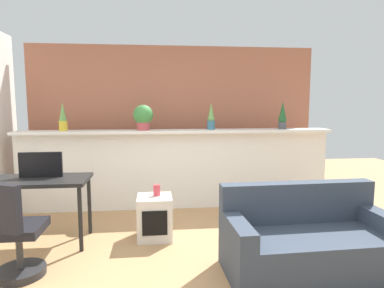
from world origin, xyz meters
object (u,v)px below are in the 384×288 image
office_chair (14,237)px  vase_on_shelf (157,190)px  potted_plant_0 (63,117)px  side_cube_shelf (155,217)px  couch (308,243)px  potted_plant_2 (211,118)px  potted_plant_3 (282,117)px  tv_monitor (41,165)px  desk (38,186)px  potted_plant_1 (143,116)px

office_chair → vase_on_shelf: (1.28, 0.84, 0.18)m
potted_plant_0 → side_cube_shelf: bearing=-41.3°
office_chair → couch: bearing=-3.4°
potted_plant_2 → potted_plant_3: size_ratio=0.95×
potted_plant_0 → tv_monitor: potted_plant_0 is taller
potted_plant_2 → desk: bearing=-151.1°
potted_plant_3 → side_cube_shelf: bearing=-149.8°
potted_plant_3 → desk: (-3.24, -1.16, -0.71)m
couch → vase_on_shelf: bearing=144.6°
potted_plant_3 → office_chair: potted_plant_3 is taller
potted_plant_1 → potted_plant_3: potted_plant_3 is taller
potted_plant_3 → office_chair: (-3.21, -1.94, -0.99)m
side_cube_shelf → vase_on_shelf: size_ratio=3.85×
potted_plant_3 → office_chair: size_ratio=0.46×
potted_plant_1 → office_chair: size_ratio=0.41×
potted_plant_2 → side_cube_shelf: bearing=-126.4°
potted_plant_3 → vase_on_shelf: potted_plant_3 is taller
tv_monitor → office_chair: (0.02, -0.85, -0.50)m
vase_on_shelf → potted_plant_0: bearing=140.3°
potted_plant_3 → office_chair: bearing=-148.9°
desk → couch: 2.89m
potted_plant_0 → vase_on_shelf: size_ratio=3.11×
desk → office_chair: (0.03, -0.77, -0.28)m
potted_plant_0 → tv_monitor: 1.18m
tv_monitor → office_chair: size_ratio=0.52×
potted_plant_1 → couch: bearing=-52.7°
office_chair → potted_plant_2: bearing=42.8°
potted_plant_1 → potted_plant_2: potted_plant_2 is taller
potted_plant_1 → tv_monitor: bearing=-136.3°
potted_plant_0 → tv_monitor: bearing=-89.0°
potted_plant_0 → desk: potted_plant_0 is taller
potted_plant_3 → tv_monitor: (-3.22, -1.08, -0.48)m
desk → vase_on_shelf: 1.32m
potted_plant_0 → vase_on_shelf: bearing=-39.7°
office_chair → potted_plant_3: bearing=31.1°
potted_plant_1 → vase_on_shelf: bearing=-80.5°
desk → vase_on_shelf: desk is taller
tv_monitor → couch: bearing=-20.6°
vase_on_shelf → couch: bearing=-35.4°
potted_plant_3 → tv_monitor: 3.43m
potted_plant_3 → couch: bearing=-104.2°
potted_plant_0 → office_chair: (0.03, -1.93, -0.99)m
potted_plant_0 → couch: 3.59m
potted_plant_2 → desk: size_ratio=0.36×
potted_plant_1 → couch: (1.58, -2.07, -1.11)m
office_chair → vase_on_shelf: office_chair is taller
side_cube_shelf → vase_on_shelf: bearing=55.7°
vase_on_shelf → couch: 1.74m
potted_plant_1 → side_cube_shelf: size_ratio=0.74×
potted_plant_0 → vase_on_shelf: (1.31, -1.09, -0.81)m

